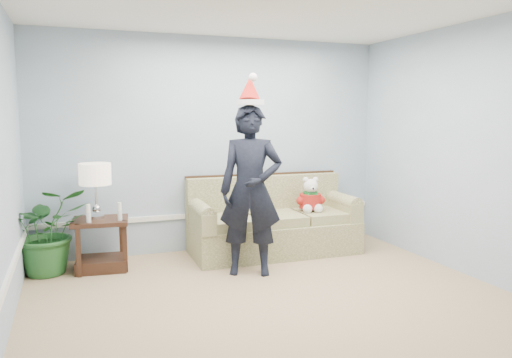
{
  "coord_description": "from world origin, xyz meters",
  "views": [
    {
      "loc": [
        -1.73,
        -3.64,
        1.73
      ],
      "look_at": [
        0.21,
        1.55,
        1.01
      ],
      "focal_mm": 35.0,
      "sensor_mm": 36.0,
      "label": 1
    }
  ],
  "objects": [
    {
      "name": "room_shell",
      "position": [
        0.0,
        0.0,
        1.35
      ],
      "size": [
        4.54,
        5.04,
        2.74
      ],
      "color": "tan",
      "rests_on": "ground"
    },
    {
      "name": "wainscot_trim",
      "position": [
        -1.18,
        1.18,
        0.45
      ],
      "size": [
        4.49,
        4.99,
        0.06
      ],
      "color": "white",
      "rests_on": "room_shell"
    },
    {
      "name": "sofa",
      "position": [
        0.62,
        2.07,
        0.34
      ],
      "size": [
        2.08,
        0.93,
        0.97
      ],
      "rotation": [
        0.0,
        0.0,
        -0.02
      ],
      "color": "brown",
      "rests_on": "room_shell"
    },
    {
      "name": "side_table",
      "position": [
        -1.46,
        2.05,
        0.23
      ],
      "size": [
        0.65,
        0.57,
        0.58
      ],
      "rotation": [
        0.0,
        0.0,
        -0.12
      ],
      "color": "#3E2416",
      "rests_on": "room_shell"
    },
    {
      "name": "table_lamp",
      "position": [
        -1.49,
        2.1,
        1.05
      ],
      "size": [
        0.35,
        0.35,
        0.62
      ],
      "color": "silver",
      "rests_on": "side_table"
    },
    {
      "name": "candle_pair",
      "position": [
        -1.42,
        1.89,
        0.67
      ],
      "size": [
        0.37,
        0.05,
        0.2
      ],
      "color": "silver",
      "rests_on": "side_table"
    },
    {
      "name": "houseplant",
      "position": [
        -2.0,
        2.11,
        0.48
      ],
      "size": [
        0.97,
        0.88,
        0.95
      ],
      "primitive_type": "imported",
      "rotation": [
        0.0,
        0.0,
        0.17
      ],
      "color": "#225B25",
      "rests_on": "room_shell"
    },
    {
      "name": "man",
      "position": [
        0.07,
        1.34,
        0.92
      ],
      "size": [
        0.79,
        0.66,
        1.84
      ],
      "primitive_type": "imported",
      "rotation": [
        0.0,
        0.0,
        -0.38
      ],
      "color": "black",
      "rests_on": "room_shell"
    },
    {
      "name": "santa_hat",
      "position": [
        0.07,
        1.36,
        1.97
      ],
      "size": [
        0.38,
        0.4,
        0.34
      ],
      "rotation": [
        0.0,
        0.0,
        -0.4
      ],
      "color": "white",
      "rests_on": "man"
    },
    {
      "name": "teddy_bear",
      "position": [
        1.1,
        1.96,
        0.67
      ],
      "size": [
        0.32,
        0.34,
        0.45
      ],
      "rotation": [
        0.0,
        0.0,
        -0.18
      ],
      "color": "white",
      "rests_on": "sofa"
    }
  ]
}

